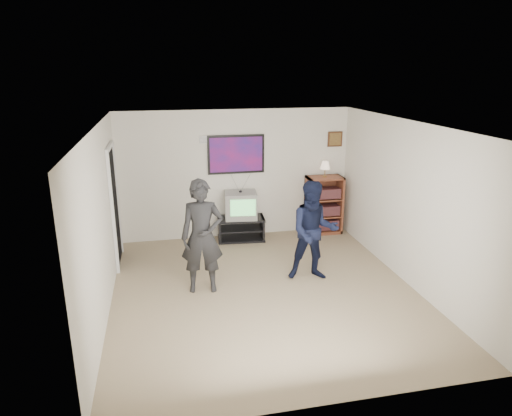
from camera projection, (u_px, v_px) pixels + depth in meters
name	position (u px, v px, depth m)	size (l,w,h in m)	color
room_shell	(260.00, 206.00, 6.86)	(4.51, 5.00, 2.51)	brown
media_stand	(241.00, 228.00, 8.93)	(0.95, 0.58, 0.45)	black
crt_television	(241.00, 205.00, 8.79)	(0.60, 0.51, 0.51)	gray
bookshelf	(324.00, 205.00, 9.21)	(0.71, 0.41, 1.17)	brown
table_lamp	(325.00, 169.00, 8.99)	(0.19, 0.19, 0.31)	beige
person_tall	(202.00, 237.00, 6.72)	(0.63, 0.41, 1.72)	black
person_short	(314.00, 231.00, 7.11)	(0.78, 0.61, 1.60)	black
controller_left	(199.00, 212.00, 6.81)	(0.03, 0.11, 0.03)	white
controller_right	(311.00, 206.00, 7.20)	(0.03, 0.11, 0.03)	white
poster	(236.00, 154.00, 8.73)	(1.10, 0.03, 0.75)	black
air_vent	(207.00, 140.00, 8.54)	(0.28, 0.02, 0.14)	white
small_picture	(335.00, 139.00, 9.07)	(0.30, 0.03, 0.30)	#432B15
doorway	(114.00, 207.00, 7.66)	(0.03, 0.85, 2.00)	black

